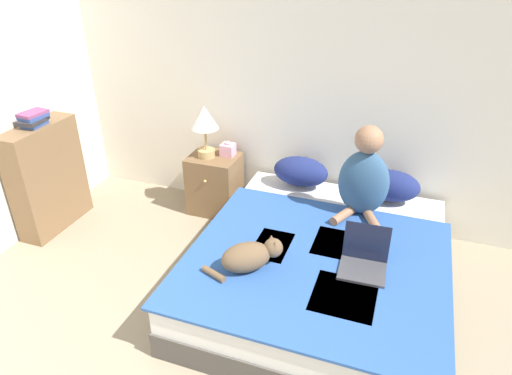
% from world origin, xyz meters
% --- Properties ---
extents(wall_back, '(5.03, 0.05, 2.55)m').
position_xyz_m(wall_back, '(0.00, 3.72, 1.27)').
color(wall_back, silver).
rests_on(wall_back, ground_plane).
extents(bed, '(1.74, 1.98, 0.41)m').
position_xyz_m(bed, '(0.60, 2.66, 0.20)').
color(bed, '#4C4742').
rests_on(bed, ground_plane).
extents(pillow_near, '(0.48, 0.28, 0.26)m').
position_xyz_m(pillow_near, '(0.22, 3.49, 0.54)').
color(pillow_near, navy).
rests_on(pillow_near, bed).
extents(pillow_far, '(0.48, 0.28, 0.26)m').
position_xyz_m(pillow_far, '(0.98, 3.49, 0.54)').
color(pillow_far, navy).
rests_on(pillow_far, bed).
extents(person_sitting, '(0.39, 0.38, 0.73)m').
position_xyz_m(person_sitting, '(0.79, 3.18, 0.72)').
color(person_sitting, '#33567A').
rests_on(person_sitting, bed).
extents(cat_tabby, '(0.48, 0.37, 0.21)m').
position_xyz_m(cat_tabby, '(0.21, 2.24, 0.51)').
color(cat_tabby, brown).
rests_on(cat_tabby, bed).
extents(laptop_open, '(0.31, 0.32, 0.26)m').
position_xyz_m(laptop_open, '(0.91, 2.50, 0.46)').
color(laptop_open, '#424247').
rests_on(laptop_open, bed).
extents(nightstand, '(0.45, 0.40, 0.57)m').
position_xyz_m(nightstand, '(-0.60, 3.46, 0.28)').
color(nightstand, brown).
rests_on(nightstand, ground_plane).
extents(table_lamp, '(0.25, 0.25, 0.48)m').
position_xyz_m(table_lamp, '(-0.66, 3.43, 0.90)').
color(table_lamp, tan).
rests_on(table_lamp, nightstand).
extents(tissue_box, '(0.12, 0.12, 0.14)m').
position_xyz_m(tissue_box, '(-0.49, 3.53, 0.62)').
color(tissue_box, '#E09EB2').
rests_on(tissue_box, nightstand).
extents(bookshelf, '(0.23, 0.70, 0.97)m').
position_xyz_m(bookshelf, '(-1.87, 2.73, 0.48)').
color(bookshelf, brown).
rests_on(bookshelf, ground_plane).
extents(book_stack_top, '(0.18, 0.25, 0.12)m').
position_xyz_m(book_stack_top, '(-1.87, 2.73, 1.03)').
color(book_stack_top, '#334C8E').
rests_on(book_stack_top, bookshelf).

